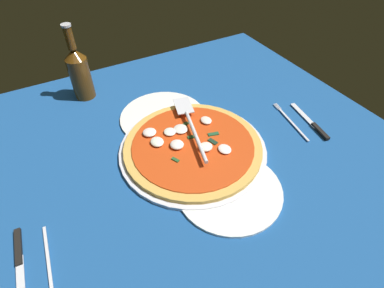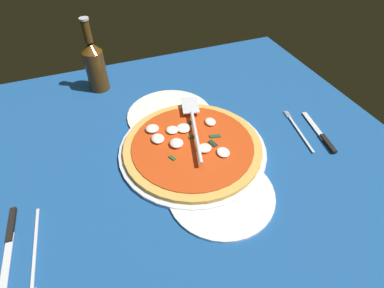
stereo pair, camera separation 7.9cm
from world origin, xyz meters
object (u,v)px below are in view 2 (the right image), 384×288
Objects in this scene: dinner_plate_right at (221,194)px; pizza at (191,144)px; place_setting_near at (22,249)px; beer_bottle at (95,65)px; place_setting_far at (310,134)px; pizza_server at (194,124)px; dinner_plate_left at (170,115)px.

pizza is at bearing -176.49° from dinner_plate_right.
beer_bottle is at bearing 159.94° from place_setting_near.
pizza is at bearing 112.97° from place_setting_near.
pizza reaches higher than place_setting_far.
dinner_plate_right is 33.80cm from place_setting_far.
beer_bottle is at bearing 46.12° from pizza_server.
place_setting_near is (19.14, -44.23, -4.06)cm from pizza_server.
pizza_server is 33.01cm from place_setting_far.
pizza_server is at bearing 175.76° from dinner_plate_right.
dinner_plate_left is at bearing 32.00° from pizza_server.
pizza_server reaches higher than place_setting_far.
pizza_server is 1.35× the size of place_setting_far.
dinner_plate_left is 40.81cm from place_setting_far.
dinner_plate_left is at bearing 67.19° from place_setting_far.
place_setting_far is at bearing 56.87° from dinner_plate_left.
dinner_plate_left is at bearing -176.88° from pizza.
beer_bottle is at bearing -142.75° from dinner_plate_left.
place_setting_near is 0.95× the size of beer_bottle.
dinner_plate_right is 42.70cm from place_setting_near.
place_setting_far is at bearing 79.13° from pizza.
beer_bottle is (-52.62, 23.66, 8.66)cm from place_setting_near.
place_setting_far reaches higher than dinner_plate_right.
dinner_plate_left is 50.69cm from place_setting_near.
place_setting_far is (6.40, 33.31, -1.68)cm from pizza.
dinner_plate_right is at bearing 3.51° from pizza.
place_setting_far is 0.85× the size of beer_bottle.
dinner_plate_right is at bearing 19.13° from beer_bottle.
pizza is 33.96cm from place_setting_far.
pizza is 1.79× the size of place_setting_far.
pizza is at bearing 3.12° from dinner_plate_left.
dinner_plate_left is 29.54cm from beer_bottle.
dinner_plate_right is 58.58cm from beer_bottle.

